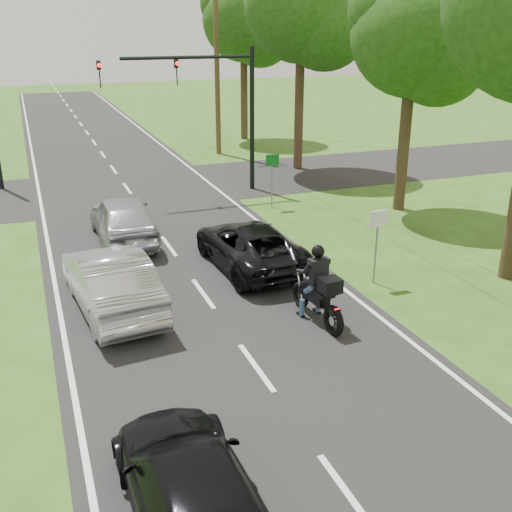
{
  "coord_description": "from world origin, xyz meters",
  "views": [
    {
      "loc": [
        -3.95,
        -10.25,
        6.78
      ],
      "look_at": [
        1.15,
        3.0,
        1.3
      ],
      "focal_mm": 42.0,
      "sensor_mm": 36.0,
      "label": 1
    }
  ],
  "objects_px": {
    "dark_suv": "(250,245)",
    "silver_sedan": "(111,281)",
    "sign_green": "(272,168)",
    "motorcycle_rider": "(319,292)",
    "traffic_signal": "(210,95)",
    "sign_white": "(378,229)",
    "utility_pole_far": "(217,59)",
    "dark_car_behind": "(192,489)",
    "silver_suv": "(123,218)"
  },
  "relations": [
    {
      "from": "dark_suv",
      "to": "silver_sedan",
      "type": "height_order",
      "value": "silver_sedan"
    },
    {
      "from": "silver_sedan",
      "to": "sign_green",
      "type": "distance_m",
      "value": 10.2
    },
    {
      "from": "motorcycle_rider",
      "to": "traffic_signal",
      "type": "xyz_separation_m",
      "value": [
        1.17,
        12.55,
        3.36
      ]
    },
    {
      "from": "motorcycle_rider",
      "to": "sign_green",
      "type": "relative_size",
      "value": 1.09
    },
    {
      "from": "traffic_signal",
      "to": "sign_white",
      "type": "distance_m",
      "value": 11.39
    },
    {
      "from": "dark_suv",
      "to": "sign_white",
      "type": "xyz_separation_m",
      "value": [
        2.82,
        -2.43,
        0.92
      ]
    },
    {
      "from": "motorcycle_rider",
      "to": "silver_sedan",
      "type": "height_order",
      "value": "motorcycle_rider"
    },
    {
      "from": "traffic_signal",
      "to": "motorcycle_rider",
      "type": "bearing_deg",
      "value": -95.32
    },
    {
      "from": "motorcycle_rider",
      "to": "sign_white",
      "type": "bearing_deg",
      "value": 27.28
    },
    {
      "from": "traffic_signal",
      "to": "sign_white",
      "type": "relative_size",
      "value": 3.0
    },
    {
      "from": "dark_suv",
      "to": "sign_white",
      "type": "relative_size",
      "value": 2.25
    },
    {
      "from": "silver_sedan",
      "to": "sign_white",
      "type": "xyz_separation_m",
      "value": [
        7.11,
        -0.93,
        0.81
      ]
    },
    {
      "from": "motorcycle_rider",
      "to": "silver_sedan",
      "type": "bearing_deg",
      "value": 147.72
    },
    {
      "from": "silver_sedan",
      "to": "traffic_signal",
      "type": "height_order",
      "value": "traffic_signal"
    },
    {
      "from": "traffic_signal",
      "to": "utility_pole_far",
      "type": "height_order",
      "value": "utility_pole_far"
    },
    {
      "from": "dark_car_behind",
      "to": "traffic_signal",
      "type": "height_order",
      "value": "traffic_signal"
    },
    {
      "from": "dark_car_behind",
      "to": "sign_green",
      "type": "height_order",
      "value": "sign_green"
    },
    {
      "from": "dark_suv",
      "to": "traffic_signal",
      "type": "distance_m",
      "value": 9.37
    },
    {
      "from": "silver_suv",
      "to": "sign_white",
      "type": "height_order",
      "value": "sign_white"
    },
    {
      "from": "traffic_signal",
      "to": "utility_pole_far",
      "type": "bearing_deg",
      "value": 70.32
    },
    {
      "from": "dark_car_behind",
      "to": "traffic_signal",
      "type": "distance_m",
      "value": 18.89
    },
    {
      "from": "silver_sedan",
      "to": "utility_pole_far",
      "type": "relative_size",
      "value": 0.47
    },
    {
      "from": "dark_car_behind",
      "to": "utility_pole_far",
      "type": "relative_size",
      "value": 0.43
    },
    {
      "from": "traffic_signal",
      "to": "dark_car_behind",
      "type": "bearing_deg",
      "value": -107.95
    },
    {
      "from": "utility_pole_far",
      "to": "traffic_signal",
      "type": "bearing_deg",
      "value": -109.68
    },
    {
      "from": "dark_car_behind",
      "to": "sign_green",
      "type": "relative_size",
      "value": 2.05
    },
    {
      "from": "sign_green",
      "to": "silver_suv",
      "type": "bearing_deg",
      "value": -162.76
    },
    {
      "from": "dark_car_behind",
      "to": "traffic_signal",
      "type": "xyz_separation_m",
      "value": [
        5.72,
        17.66,
        3.49
      ]
    },
    {
      "from": "silver_suv",
      "to": "sign_green",
      "type": "bearing_deg",
      "value": -162.38
    },
    {
      "from": "utility_pole_far",
      "to": "dark_suv",
      "type": "bearing_deg",
      "value": -104.6
    },
    {
      "from": "sign_green",
      "to": "sign_white",
      "type": "bearing_deg",
      "value": -91.43
    },
    {
      "from": "motorcycle_rider",
      "to": "traffic_signal",
      "type": "height_order",
      "value": "traffic_signal"
    },
    {
      "from": "motorcycle_rider",
      "to": "silver_sedan",
      "type": "relative_size",
      "value": 0.49
    },
    {
      "from": "silver_sedan",
      "to": "silver_suv",
      "type": "bearing_deg",
      "value": -108.27
    },
    {
      "from": "dark_car_behind",
      "to": "utility_pole_far",
      "type": "distance_m",
      "value": 27.42
    },
    {
      "from": "silver_suv",
      "to": "utility_pole_far",
      "type": "height_order",
      "value": "utility_pole_far"
    },
    {
      "from": "traffic_signal",
      "to": "sign_green",
      "type": "height_order",
      "value": "traffic_signal"
    },
    {
      "from": "motorcycle_rider",
      "to": "dark_car_behind",
      "type": "height_order",
      "value": "motorcycle_rider"
    },
    {
      "from": "motorcycle_rider",
      "to": "sign_white",
      "type": "distance_m",
      "value": 3.07
    },
    {
      "from": "silver_sedan",
      "to": "dark_car_behind",
      "type": "bearing_deg",
      "value": 84.51
    },
    {
      "from": "traffic_signal",
      "to": "silver_sedan",
      "type": "bearing_deg",
      "value": -119.67
    },
    {
      "from": "dark_suv",
      "to": "utility_pole_far",
      "type": "height_order",
      "value": "utility_pole_far"
    },
    {
      "from": "dark_suv",
      "to": "traffic_signal",
      "type": "height_order",
      "value": "traffic_signal"
    },
    {
      "from": "motorcycle_rider",
      "to": "traffic_signal",
      "type": "bearing_deg",
      "value": 80.74
    },
    {
      "from": "silver_sedan",
      "to": "utility_pole_far",
      "type": "height_order",
      "value": "utility_pole_far"
    },
    {
      "from": "dark_suv",
      "to": "sign_green",
      "type": "xyz_separation_m",
      "value": [
        3.02,
        5.57,
        0.92
      ]
    },
    {
      "from": "dark_car_behind",
      "to": "sign_white",
      "type": "bearing_deg",
      "value": -137.99
    },
    {
      "from": "dark_suv",
      "to": "traffic_signal",
      "type": "xyz_separation_m",
      "value": [
        1.46,
        8.59,
        3.46
      ]
    },
    {
      "from": "silver_suv",
      "to": "dark_car_behind",
      "type": "distance_m",
      "value": 12.78
    },
    {
      "from": "motorcycle_rider",
      "to": "dark_suv",
      "type": "bearing_deg",
      "value": 90.27
    }
  ]
}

